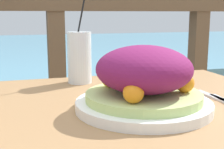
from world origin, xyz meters
The scene contains 5 objects.
railing_fence centered at (0.00, 0.71, 0.71)m, with size 2.80×0.08×1.03m.
sea_backdrop centered at (0.00, 3.21, 0.28)m, with size 12.00×4.00×0.55m.
salad_plate centered at (0.10, -0.02, 0.79)m, with size 0.29×0.29×0.14m.
drink_glass centered at (0.02, 0.28, 0.80)m, with size 0.07×0.07×0.25m.
knife centered at (0.30, -0.01, 0.73)m, with size 0.03×0.18×0.00m.
Camera 1 is at (-0.14, -0.62, 0.93)m, focal length 50.00 mm.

